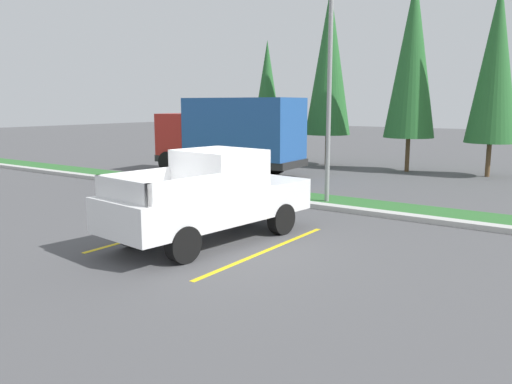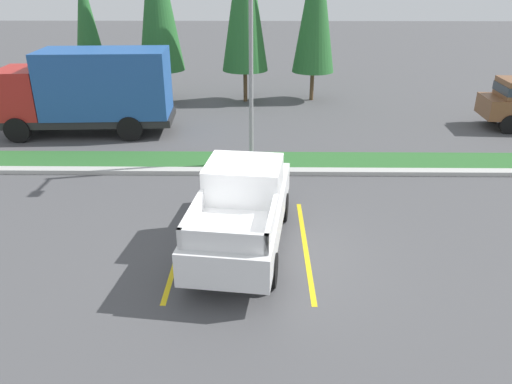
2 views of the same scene
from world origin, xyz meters
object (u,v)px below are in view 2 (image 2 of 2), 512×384
at_px(cargo_truck_distant, 90,89).
at_px(cypress_tree_leftmost, 87,25).
at_px(cypress_tree_right_inner, 316,2).
at_px(street_light, 251,48).
at_px(pickup_truck_main, 243,207).

relative_size(cargo_truck_distant, cypress_tree_leftmost, 1.07).
relative_size(cargo_truck_distant, cypress_tree_right_inner, 0.84).
bearing_deg(street_light, cypress_tree_right_inner, 72.81).
bearing_deg(pickup_truck_main, street_light, 89.03).
bearing_deg(cypress_tree_right_inner, cargo_truck_distant, -148.42).
distance_m(pickup_truck_main, cargo_truck_distant, 11.28).
xyz_separation_m(cypress_tree_leftmost, cypress_tree_right_inner, (11.21, 0.59, 1.04)).
height_order(pickup_truck_main, cypress_tree_right_inner, cypress_tree_right_inner).
bearing_deg(cypress_tree_leftmost, cargo_truck_distant, -73.02).
height_order(cargo_truck_distant, street_light, street_light).
bearing_deg(street_light, cypress_tree_leftmost, 132.43).
xyz_separation_m(cargo_truck_distant, cypress_tree_leftmost, (-1.62, 5.30, 1.97)).
xyz_separation_m(cargo_truck_distant, cypress_tree_right_inner, (9.59, 5.90, 3.01)).
distance_m(street_light, cypress_tree_leftmost, 12.21).
bearing_deg(street_light, cargo_truck_distant, 150.72).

